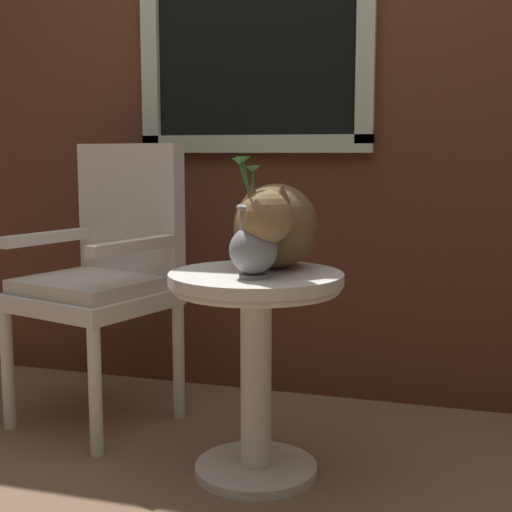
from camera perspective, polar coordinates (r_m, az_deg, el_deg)
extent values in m
plane|color=#7F6047|center=(2.30, -2.65, -17.23)|extent=(6.00, 6.00, 0.00)
cube|color=#562D1E|center=(2.95, 3.15, 14.26)|extent=(4.00, 0.04, 2.60)
cube|color=beige|center=(2.94, -0.19, 8.73)|extent=(0.95, 0.03, 0.07)
cube|color=beige|center=(3.13, -8.26, 17.16)|extent=(0.07, 0.03, 0.93)
cube|color=beige|center=(2.88, 8.61, 17.96)|extent=(0.07, 0.03, 0.93)
cube|color=black|center=(2.99, -0.11, 17.68)|extent=(0.86, 0.01, 0.91)
cylinder|color=silver|center=(2.35, 0.00, -16.24)|extent=(0.38, 0.38, 0.03)
cylinder|color=silver|center=(2.24, 0.00, -9.32)|extent=(0.09, 0.09, 0.56)
cylinder|color=silver|center=(2.17, 0.00, -1.76)|extent=(0.52, 0.52, 0.03)
torus|color=silver|center=(2.18, 0.00, -2.48)|extent=(0.50, 0.50, 0.02)
cylinder|color=silver|center=(2.78, -18.78, -8.39)|extent=(0.04, 0.04, 0.43)
cylinder|color=silver|center=(2.46, -12.41, -10.30)|extent=(0.04, 0.04, 0.43)
cylinder|color=silver|center=(3.04, -12.47, -6.73)|extent=(0.04, 0.04, 0.43)
cylinder|color=silver|center=(2.75, -6.04, -8.15)|extent=(0.04, 0.04, 0.43)
cube|color=silver|center=(2.69, -12.60, -3.31)|extent=(0.60, 0.58, 0.06)
cube|color=beige|center=(2.68, -12.64, -2.16)|extent=(0.55, 0.53, 0.05)
cube|color=silver|center=(2.79, -9.79, 3.24)|extent=(0.48, 0.20, 0.52)
cube|color=silver|center=(2.82, -15.78, 1.41)|extent=(0.17, 0.42, 0.04)
cube|color=silver|center=(2.51, -9.32, 0.82)|extent=(0.17, 0.42, 0.04)
ellipsoid|color=brown|center=(2.25, 1.54, 2.35)|extent=(0.30, 0.34, 0.26)
sphere|color=olive|center=(2.05, 0.86, 3.07)|extent=(0.15, 0.15, 0.15)
cone|color=brown|center=(2.05, -0.30, 4.99)|extent=(0.05, 0.05, 0.05)
cone|color=brown|center=(2.04, 2.03, 4.97)|extent=(0.05, 0.05, 0.05)
cylinder|color=brown|center=(2.46, 2.16, 1.03)|extent=(0.10, 0.28, 0.06)
cylinder|color=gray|center=(2.08, -0.20, -1.56)|extent=(0.08, 0.08, 0.01)
ellipsoid|color=gray|center=(2.07, -0.21, 0.48)|extent=(0.14, 0.14, 0.14)
cylinder|color=gray|center=(2.06, -0.21, 2.86)|extent=(0.08, 0.08, 0.07)
torus|color=gray|center=(2.05, -0.21, 3.80)|extent=(0.10, 0.10, 0.02)
cylinder|color=#387533|center=(2.04, -0.75, 5.59)|extent=(0.04, 0.03, 0.13)
cone|color=#387533|center=(2.04, -1.31, 7.38)|extent=(0.04, 0.04, 0.02)
cylinder|color=#387533|center=(2.07, -0.24, 5.31)|extent=(0.02, 0.04, 0.11)
cone|color=#387533|center=(2.08, -0.26, 6.79)|extent=(0.04, 0.04, 0.02)
cylinder|color=#387533|center=(2.07, -0.62, 5.68)|extent=(0.05, 0.04, 0.14)
cone|color=#387533|center=(2.09, -1.03, 7.52)|extent=(0.04, 0.04, 0.02)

